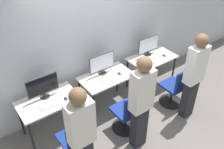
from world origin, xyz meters
name	(u,v)px	position (x,y,z in m)	size (l,w,h in m)	color
ground_plane	(116,114)	(0.00, 0.00, 0.00)	(20.00, 20.00, 0.00)	slate
wall_back	(93,37)	(0.00, 0.74, 1.40)	(12.00, 0.05, 2.80)	#B7BCC1
desk_left	(49,105)	(-1.20, 0.31, 0.65)	(1.02, 0.61, 0.75)	silver
monitor_left	(43,86)	(-1.20, 0.44, 0.97)	(0.55, 0.17, 0.41)	#2D2D2D
keyboard_left	(51,104)	(-1.20, 0.18, 0.76)	(0.37, 0.14, 0.02)	silver
mouse_left	(66,98)	(-0.93, 0.17, 0.76)	(0.06, 0.09, 0.03)	#333333
office_chair_left	(75,143)	(-1.13, -0.45, 0.38)	(0.48, 0.48, 0.91)	black
person_left	(82,134)	(-1.19, -0.82, 0.95)	(0.36, 0.23, 1.72)	#232328
desk_center	(106,80)	(0.00, 0.31, 0.65)	(1.02, 0.61, 0.75)	silver
monitor_center	(102,63)	(0.00, 0.44, 0.97)	(0.55, 0.17, 0.41)	#2D2D2D
keyboard_center	(109,79)	(0.00, 0.20, 0.76)	(0.37, 0.14, 0.02)	silver
mouse_center	(119,73)	(0.25, 0.22, 0.76)	(0.06, 0.09, 0.03)	#333333
office_chair_center	(127,114)	(-0.08, -0.44, 0.38)	(0.48, 0.48, 0.91)	black
person_center	(141,101)	(-0.12, -0.81, 0.98)	(0.36, 0.23, 1.77)	#232328
desk_right	(152,61)	(1.20, 0.31, 0.65)	(1.02, 0.61, 0.75)	silver
monitor_right	(148,45)	(1.20, 0.45, 0.97)	(0.55, 0.17, 0.41)	#2D2D2D
keyboard_right	(155,59)	(1.20, 0.21, 0.76)	(0.37, 0.14, 0.02)	silver
mouse_right	(164,55)	(1.44, 0.20, 0.76)	(0.06, 0.09, 0.03)	#333333
office_chair_right	(175,89)	(1.15, -0.45, 0.38)	(0.48, 0.48, 0.91)	black
person_right	(194,74)	(1.12, -0.82, 0.97)	(0.36, 0.23, 1.76)	#232328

